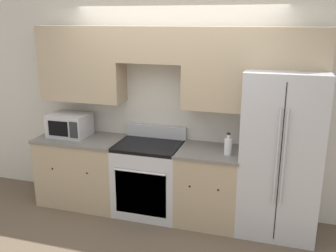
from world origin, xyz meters
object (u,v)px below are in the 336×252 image
(bottle, at_px, (228,146))
(refrigerator, at_px, (280,153))
(microwave, at_px, (70,125))
(oven_range, at_px, (149,178))

(bottle, bearing_deg, refrigerator, 13.43)
(refrigerator, height_order, bottle, refrigerator)
(microwave, bearing_deg, bottle, -3.09)
(oven_range, height_order, microwave, microwave)
(oven_range, distance_m, microwave, 1.24)
(oven_range, distance_m, bottle, 1.11)
(refrigerator, relative_size, microwave, 3.74)
(oven_range, xyz_separation_m, microwave, (-1.09, 0.04, 0.59))
(oven_range, bearing_deg, microwave, 178.15)
(oven_range, relative_size, bottle, 4.16)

